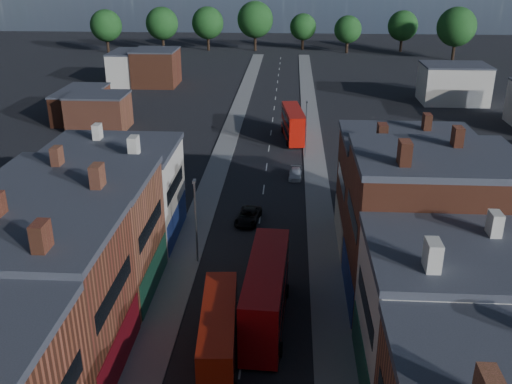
# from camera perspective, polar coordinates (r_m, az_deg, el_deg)

# --- Properties ---
(pavement_west) EXTENTS (3.00, 200.00, 0.12)m
(pavement_west) POSITION_cam_1_polar(r_m,az_deg,el_deg) (71.24, -4.38, 1.01)
(pavement_west) COLOR gray
(pavement_west) RESTS_ON ground
(pavement_east) EXTENTS (3.00, 200.00, 0.12)m
(pavement_east) POSITION_cam_1_polar(r_m,az_deg,el_deg) (70.69, 6.12, 0.77)
(pavement_east) COLOR gray
(pavement_east) RESTS_ON ground
(lamp_post_2) EXTENTS (0.25, 0.70, 8.12)m
(lamp_post_2) POSITION_cam_1_polar(r_m,az_deg,el_deg) (51.06, -6.05, -2.38)
(lamp_post_2) COLOR slate
(lamp_post_2) RESTS_ON ground
(lamp_post_3) EXTENTS (0.25, 0.70, 8.12)m
(lamp_post_3) POSITION_cam_1_polar(r_m,az_deg,el_deg) (78.63, 5.03, 6.64)
(lamp_post_3) COLOR slate
(lamp_post_3) RESTS_ON ground
(bus_0) EXTENTS (3.04, 10.08, 4.29)m
(bus_0) POSITION_cam_1_polar(r_m,az_deg,el_deg) (39.95, -3.74, -14.05)
(bus_0) COLOR #A71C09
(bus_0) RESTS_ON ground
(bus_1) EXTENTS (3.46, 12.03, 5.14)m
(bus_1) POSITION_cam_1_polar(r_m,az_deg,el_deg) (43.44, 1.02, -9.94)
(bus_1) COLOR #9F090A
(bus_1) RESTS_ON ground
(bus_2) EXTENTS (3.80, 11.13, 4.71)m
(bus_2) POSITION_cam_1_polar(r_m,az_deg,el_deg) (87.64, 3.75, 6.87)
(bus_2) COLOR #BE1208
(bus_2) RESTS_ON ground
(car_2) EXTENTS (2.88, 5.12, 1.35)m
(car_2) POSITION_cam_1_polar(r_m,az_deg,el_deg) (60.28, -0.80, -2.42)
(car_2) COLOR black
(car_2) RESTS_ON ground
(car_3) EXTENTS (1.71, 3.86, 1.10)m
(car_3) POSITION_cam_1_polar(r_m,az_deg,el_deg) (72.44, 3.94, 1.81)
(car_3) COLOR silver
(car_3) RESTS_ON ground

